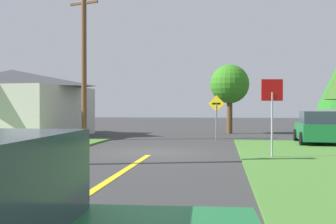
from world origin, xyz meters
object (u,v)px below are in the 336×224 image
at_px(direction_sign, 216,112).
at_px(barn, 11,103).
at_px(utility_pole_mid, 84,63).
at_px(stop_sign, 272,103).
at_px(car_on_crossroad, 319,128).
at_px(pine_tree_center, 230,84).

height_order(direction_sign, barn, barn).
bearing_deg(direction_sign, utility_pole_mid, -176.01).
bearing_deg(stop_sign, direction_sign, -84.90).
xyz_separation_m(car_on_crossroad, barn, (-18.13, 4.44, 1.32)).
bearing_deg(car_on_crossroad, pine_tree_center, 30.57).
bearing_deg(pine_tree_center, direction_sign, -97.55).
relative_size(utility_pole_mid, pine_tree_center, 1.72).
xyz_separation_m(stop_sign, barn, (-15.21, 10.43, 0.17)).
relative_size(car_on_crossroad, utility_pole_mid, 0.48).
distance_m(stop_sign, barn, 18.44).
bearing_deg(pine_tree_center, utility_pole_mid, -140.27).
xyz_separation_m(direction_sign, barn, (-13.18, 2.48, 0.59)).
bearing_deg(stop_sign, utility_pole_mid, -47.78).
distance_m(stop_sign, car_on_crossroad, 6.76).
distance_m(car_on_crossroad, barn, 18.72).
bearing_deg(utility_pole_mid, pine_tree_center, 39.73).
bearing_deg(pine_tree_center, car_on_crossroad, -63.32).
distance_m(utility_pole_mid, pine_tree_center, 10.60).
relative_size(stop_sign, direction_sign, 1.13).
relative_size(stop_sign, utility_pole_mid, 0.34).
relative_size(utility_pole_mid, direction_sign, 3.34).
distance_m(utility_pole_mid, barn, 6.94).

